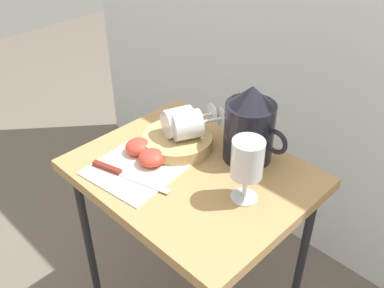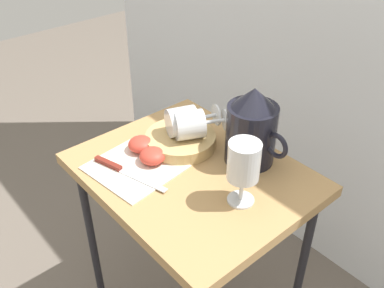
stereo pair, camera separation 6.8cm
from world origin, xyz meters
TOP-DOWN VIEW (x-y plane):
  - curtain_drape at (0.00, 0.61)m, footprint 2.40×0.03m
  - table at (0.00, 0.00)m, footprint 0.59×0.47m
  - linen_napkin at (-0.10, -0.11)m, footprint 0.23×0.23m
  - basket_tray at (-0.10, 0.05)m, footprint 0.19×0.19m
  - pitcher at (0.07, 0.14)m, footprint 0.18×0.13m
  - wine_glass_upright at (0.16, 0.01)m, footprint 0.07×0.07m
  - wine_glass_tipped_near at (-0.08, 0.06)m, footprint 0.12×0.16m
  - wine_glass_tipped_far at (-0.10, 0.06)m, footprint 0.11×0.16m
  - apple_half_left at (-0.15, -0.05)m, footprint 0.07×0.07m
  - apple_half_right at (-0.09, -0.06)m, footprint 0.07×0.07m
  - knife at (-0.12, -0.15)m, footprint 0.22×0.08m

SIDE VIEW (x-z plane):
  - table at x=0.00m, z-range 0.27..0.93m
  - linen_napkin at x=-0.10m, z-range 0.67..0.67m
  - knife at x=-0.12m, z-range 0.67..0.68m
  - basket_tray at x=-0.10m, z-range 0.67..0.70m
  - apple_half_left at x=-0.15m, z-range 0.67..0.71m
  - apple_half_right at x=-0.09m, z-range 0.67..0.71m
  - wine_glass_tipped_near at x=-0.08m, z-range 0.70..0.78m
  - wine_glass_tipped_far at x=-0.10m, z-range 0.70..0.78m
  - pitcher at x=0.07m, z-range 0.65..0.86m
  - wine_glass_upright at x=0.16m, z-range 0.69..0.85m
  - curtain_drape at x=0.00m, z-range 0.00..1.86m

